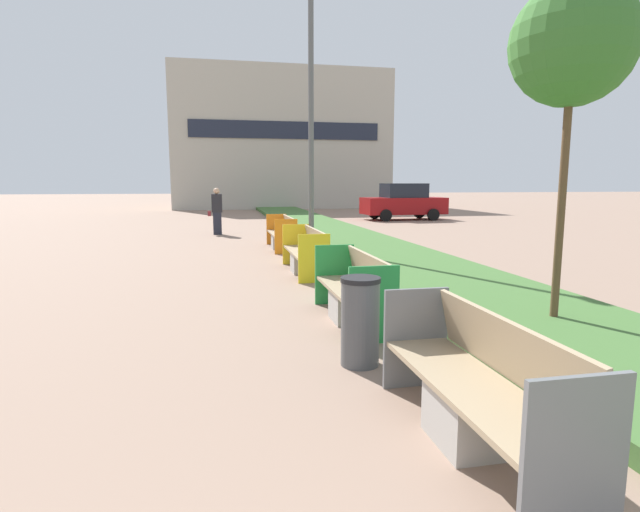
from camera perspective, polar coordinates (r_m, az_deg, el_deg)
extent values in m
cube|color=#426B33|center=(12.01, 8.39, -0.39)|extent=(2.80, 120.00, 0.18)
cube|color=#B2AD9E|center=(40.08, -4.70, 12.85)|extent=(15.92, 8.11, 10.06)
cube|color=#1E2333|center=(36.08, -3.89, 14.16)|extent=(13.37, 0.08, 1.20)
cube|color=#ADA8A0|center=(4.00, 16.86, -17.12)|extent=(0.52, 0.60, 0.42)
cube|color=tan|center=(3.91, 17.01, -14.07)|extent=(0.58, 2.09, 0.05)
cube|color=tan|center=(3.95, 20.67, -9.95)|extent=(0.14, 2.01, 0.48)
cube|color=slate|center=(3.10, 27.10, -20.24)|extent=(0.62, 0.04, 0.94)
cube|color=slate|center=(4.80, 10.87, -9.17)|extent=(0.62, 0.04, 0.94)
cube|color=#ADA8A0|center=(6.97, 3.57, -5.73)|extent=(0.52, 0.60, 0.42)
cube|color=tan|center=(6.92, 3.59, -3.88)|extent=(0.58, 1.99, 0.05)
cube|color=tan|center=(6.94, 5.76, -1.66)|extent=(0.14, 1.91, 0.48)
cube|color=#238C3D|center=(5.96, 6.16, -5.60)|extent=(0.62, 0.04, 0.94)
cube|color=#238C3D|center=(7.87, 1.66, -2.12)|extent=(0.62, 0.04, 0.94)
cube|color=#ADA8A0|center=(10.64, -1.83, -0.79)|extent=(0.52, 0.60, 0.42)
cube|color=tan|center=(10.61, -1.84, 0.44)|extent=(0.58, 2.24, 0.05)
cube|color=tan|center=(10.63, -0.41, 1.88)|extent=(0.14, 2.15, 0.48)
cube|color=yellow|center=(9.50, -0.67, -0.30)|extent=(0.62, 0.04, 0.94)
cube|color=yellow|center=(11.72, -2.78, 1.35)|extent=(0.62, 0.04, 0.94)
cube|color=#ADA8A0|center=(14.50, -4.48, 1.65)|extent=(0.52, 0.60, 0.42)
cube|color=tan|center=(14.48, -4.49, 2.55)|extent=(0.58, 2.16, 0.05)
cube|color=tan|center=(14.49, -3.44, 3.61)|extent=(0.14, 2.07, 0.48)
cube|color=orange|center=(13.39, -3.90, 2.23)|extent=(0.62, 0.04, 0.94)
cube|color=orange|center=(15.56, -4.99, 3.07)|extent=(0.62, 0.04, 0.94)
cylinder|color=#4C4F51|center=(5.27, 4.60, -7.73)|extent=(0.40, 0.40, 0.89)
cylinder|color=black|center=(5.16, 4.67, -2.71)|extent=(0.42, 0.42, 0.05)
cylinder|color=#56595B|center=(13.32, -1.03, 16.01)|extent=(0.14, 0.14, 7.34)
cylinder|color=brown|center=(7.03, 25.85, 4.88)|extent=(0.10, 0.10, 3.15)
sphere|color=#38702D|center=(7.22, 26.93, 20.82)|extent=(1.50, 1.50, 1.50)
cube|color=#232633|center=(18.80, -11.64, 3.67)|extent=(0.30, 0.22, 0.82)
cube|color=#232328|center=(18.75, -11.71, 5.93)|extent=(0.38, 0.24, 0.66)
sphere|color=tan|center=(18.74, -11.75, 7.28)|extent=(0.23, 0.23, 0.23)
cube|color=maroon|center=(18.78, -12.54, 4.76)|extent=(0.12, 0.20, 0.18)
cube|color=maroon|center=(26.13, 9.51, 5.69)|extent=(4.26, 1.90, 0.84)
cube|color=black|center=(26.11, 9.55, 7.40)|extent=(2.15, 1.62, 0.72)
cylinder|color=black|center=(25.81, 12.82, 4.63)|extent=(0.60, 0.20, 0.60)
cylinder|color=black|center=(27.46, 11.27, 4.89)|extent=(0.60, 0.20, 0.60)
cylinder|color=black|center=(24.88, 7.51, 4.63)|extent=(0.60, 0.20, 0.60)
cylinder|color=black|center=(26.58, 6.24, 4.89)|extent=(0.60, 0.20, 0.60)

